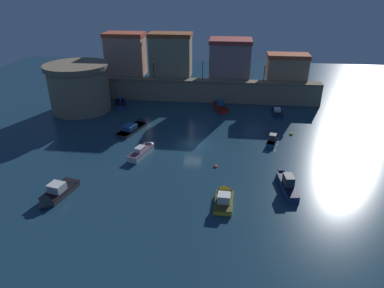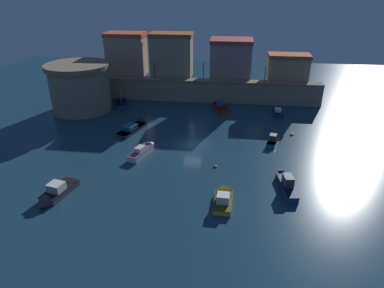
# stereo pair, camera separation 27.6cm
# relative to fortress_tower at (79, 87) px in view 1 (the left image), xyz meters

# --- Properties ---
(ground_plane) EXTENTS (110.08, 110.08, 0.00)m
(ground_plane) POSITION_rel_fortress_tower_xyz_m (20.99, -12.10, -4.08)
(ground_plane) COLOR #19384C
(quay_wall) EXTENTS (42.08, 2.31, 4.07)m
(quay_wall) POSITION_rel_fortress_tower_xyz_m (20.99, 7.26, -2.03)
(quay_wall) COLOR gray
(quay_wall) RESTS_ON ground
(old_town_backdrop) EXTENTS (38.12, 6.14, 8.04)m
(old_town_backdrop) POSITION_rel_fortress_tower_xyz_m (18.63, 10.67, 3.38)
(old_town_backdrop) COLOR tan
(old_town_backdrop) RESTS_ON ground
(fortress_tower) EXTENTS (10.78, 10.78, 8.05)m
(fortress_tower) POSITION_rel_fortress_tower_xyz_m (0.00, 0.00, 0.00)
(fortress_tower) COLOR gray
(fortress_tower) RESTS_ON ground
(quay_lamp_0) EXTENTS (0.32, 0.32, 3.27)m
(quay_lamp_0) POSITION_rel_fortress_tower_xyz_m (11.53, 7.26, 2.17)
(quay_lamp_0) COLOR black
(quay_lamp_0) RESTS_ON quay_wall
(quay_lamp_1) EXTENTS (0.32, 0.32, 3.41)m
(quay_lamp_1) POSITION_rel_fortress_tower_xyz_m (20.60, 7.26, 2.25)
(quay_lamp_1) COLOR black
(quay_lamp_1) RESTS_ON quay_wall
(quay_lamp_2) EXTENTS (0.32, 0.32, 3.02)m
(quay_lamp_2) POSITION_rel_fortress_tower_xyz_m (31.68, 7.26, 2.03)
(quay_lamp_2) COLOR black
(quay_lamp_2) RESTS_ON quay_wall
(moored_boat_0) EXTENTS (3.11, 5.11, 3.33)m
(moored_boat_0) POSITION_rel_fortress_tower_xyz_m (5.88, 3.54, -3.72)
(moored_boat_0) COLOR navy
(moored_boat_0) RESTS_ON ground
(moored_boat_1) EXTENTS (3.89, 7.24, 1.82)m
(moored_boat_1) POSITION_rel_fortress_tower_xyz_m (11.60, -7.21, -3.73)
(moored_boat_1) COLOR #333338
(moored_boat_1) RESTS_ON ground
(moored_boat_2) EXTENTS (1.96, 4.73, 2.00)m
(moored_boat_2) POSITION_rel_fortress_tower_xyz_m (25.73, -24.79, -3.67)
(moored_boat_2) COLOR gold
(moored_boat_2) RESTS_ON ground
(moored_boat_3) EXTENTS (3.00, 5.85, 1.62)m
(moored_boat_3) POSITION_rel_fortress_tower_xyz_m (14.85, -15.22, -3.61)
(moored_boat_3) COLOR white
(moored_boat_3) RESTS_ON ground
(moored_boat_4) EXTENTS (3.00, 5.80, 2.07)m
(moored_boat_4) POSITION_rel_fortress_tower_xyz_m (8.06, -26.51, -3.61)
(moored_boat_4) COLOR #333338
(moored_boat_4) RESTS_ON ground
(moored_boat_5) EXTENTS (2.28, 4.52, 1.64)m
(moored_boat_5) POSITION_rel_fortress_tower_xyz_m (32.21, -9.43, -3.68)
(moored_boat_5) COLOR #195689
(moored_boat_5) RESTS_ON ground
(moored_boat_6) EXTENTS (2.04, 6.76, 2.01)m
(moored_boat_6) POSITION_rel_fortress_tower_xyz_m (32.41, -21.18, -3.53)
(moored_boat_6) COLOR navy
(moored_boat_6) RESTS_ON ground
(moored_boat_7) EXTENTS (1.48, 5.61, 1.39)m
(moored_boat_7) POSITION_rel_fortress_tower_xyz_m (33.90, 2.39, -3.76)
(moored_boat_7) COLOR navy
(moored_boat_7) RESTS_ON ground
(moored_boat_8) EXTENTS (3.44, 5.39, 2.01)m
(moored_boat_8) POSITION_rel_fortress_tower_xyz_m (23.88, 3.39, -3.57)
(moored_boat_8) COLOR red
(moored_boat_8) RESTS_ON ground
(mooring_buoy_0) EXTENTS (0.49, 0.49, 0.49)m
(mooring_buoy_0) POSITION_rel_fortress_tower_xyz_m (24.45, -17.80, -4.08)
(mooring_buoy_0) COLOR #EA4C19
(mooring_buoy_0) RESTS_ON ground
(mooring_buoy_1) EXTENTS (0.59, 0.59, 0.59)m
(mooring_buoy_1) POSITION_rel_fortress_tower_xyz_m (35.10, -6.82, -4.08)
(mooring_buoy_1) COLOR yellow
(mooring_buoy_1) RESTS_ON ground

